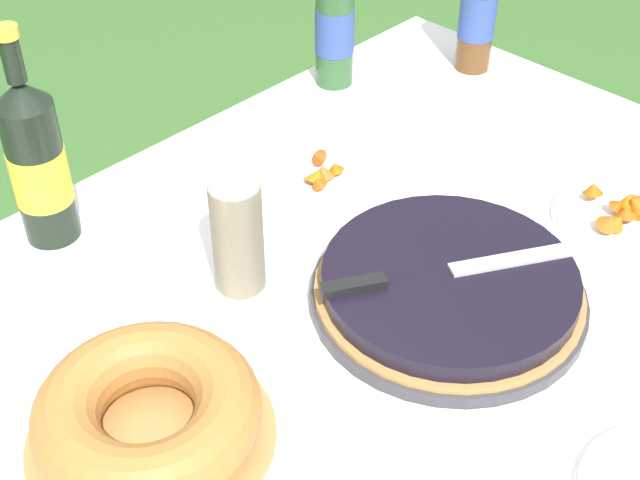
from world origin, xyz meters
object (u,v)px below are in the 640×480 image
bundt_cake (148,415)px  juice_bottle_red (37,163)px  cider_bottle_green (335,19)px  berry_tart (449,288)px  serving_knife (431,273)px  snack_plate_right (318,178)px  cup_stack (238,236)px  snack_plate_near (617,214)px  cider_bottle_amber (479,3)px

bundt_cake → juice_bottle_red: (0.14, 0.43, 0.09)m
cider_bottle_green → juice_bottle_red: bearing=-178.5°
berry_tart → cider_bottle_green: (0.35, 0.55, 0.11)m
serving_knife → berry_tart: bearing=0.0°
bundt_cake → juice_bottle_red: size_ratio=0.87×
serving_knife → snack_plate_right: serving_knife is taller
bundt_cake → juice_bottle_red: juice_bottle_red is taller
cup_stack → snack_plate_near: 0.61m
serving_knife → snack_plate_right: bearing=102.7°
cup_stack → snack_plate_near: size_ratio=1.03×
cup_stack → juice_bottle_red: size_ratio=0.58×
serving_knife → cup_stack: 0.27m
cider_bottle_green → cup_stack: bearing=-148.8°
cup_stack → cider_bottle_green: bearing=31.2°
serving_knife → cider_bottle_green: (0.37, 0.54, 0.07)m
cup_stack → cider_bottle_green: size_ratio=0.58×
cider_bottle_amber → cup_stack: bearing=-168.0°
bundt_cake → cider_bottle_green: bearing=29.4°
bundt_cake → cider_bottle_amber: (1.02, 0.28, 0.09)m
serving_knife → snack_plate_right: size_ratio=1.59×
serving_knife → snack_plate_right: (0.11, 0.32, -0.05)m
snack_plate_right → cider_bottle_amber: bearing=6.5°
juice_bottle_red → snack_plate_right: (0.38, -0.20, -0.12)m
bundt_cake → cider_bottle_amber: size_ratio=0.86×
serving_knife → cup_stack: cup_stack is taller
bundt_cake → cider_bottle_green: cider_bottle_green is taller
snack_plate_right → cider_bottle_green: bearing=39.0°
serving_knife → cider_bottle_amber: size_ratio=0.95×
cider_bottle_amber → serving_knife: bearing=-148.2°
juice_bottle_red → snack_plate_right: juice_bottle_red is taller
berry_tart → cider_bottle_green: cider_bottle_green is taller
serving_knife → cider_bottle_amber: (0.61, 0.38, 0.07)m
bundt_cake → juice_bottle_red: bearing=72.3°
cider_bottle_amber → snack_plate_right: (-0.50, -0.06, -0.13)m
berry_tart → snack_plate_right: berry_tart is taller
snack_plate_near → cider_bottle_green: bearing=89.1°
cup_stack → serving_knife: bearing=-53.2°
bundt_cake → berry_tart: bearing=-13.9°
cup_stack → bundt_cake: bearing=-154.6°
cider_bottle_green → snack_plate_near: cider_bottle_green is taller
serving_knife → snack_plate_near: 0.38m
serving_knife → cider_bottle_green: bearing=86.2°
serving_knife → bundt_cake: 0.42m
serving_knife → juice_bottle_red: bearing=149.1°
snack_plate_right → bundt_cake: bearing=-156.4°
berry_tart → juice_bottle_red: (-0.30, 0.53, 0.11)m
snack_plate_near → snack_plate_right: (-0.26, 0.41, -0.00)m
snack_plate_right → cup_stack: bearing=-158.1°
serving_knife → cup_stack: (-0.16, 0.21, 0.04)m
cider_bottle_amber → juice_bottle_red: (-0.89, 0.14, -0.00)m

